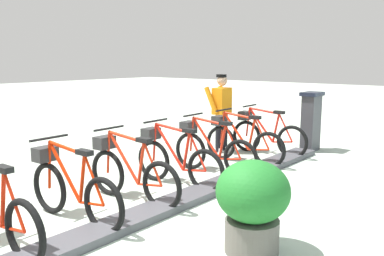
% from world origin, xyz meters
% --- Properties ---
extents(ground_plane, '(60.00, 60.00, 0.00)m').
position_xyz_m(ground_plane, '(0.00, 0.00, 0.00)').
color(ground_plane, '#AFBDAC').
extents(dock_rail_base, '(0.44, 10.24, 0.10)m').
position_xyz_m(dock_rail_base, '(0.00, 0.00, 0.05)').
color(dock_rail_base, '#47474C').
rests_on(dock_rail_base, ground).
extents(payment_kiosk, '(0.36, 0.52, 1.28)m').
position_xyz_m(payment_kiosk, '(0.05, -5.46, 0.67)').
color(payment_kiosk, '#38383D').
rests_on(payment_kiosk, ground).
extents(bike_docked_0, '(1.72, 0.54, 1.02)m').
position_xyz_m(bike_docked_0, '(0.62, -4.52, 0.43)').
color(bike_docked_0, black).
rests_on(bike_docked_0, ground).
extents(bike_docked_1, '(1.72, 0.54, 1.02)m').
position_xyz_m(bike_docked_1, '(0.62, -3.57, 0.43)').
color(bike_docked_1, black).
rests_on(bike_docked_1, ground).
extents(bike_docked_2, '(1.72, 0.54, 1.02)m').
position_xyz_m(bike_docked_2, '(0.62, -2.63, 0.43)').
color(bike_docked_2, black).
rests_on(bike_docked_2, ground).
extents(bike_docked_3, '(1.72, 0.54, 1.02)m').
position_xyz_m(bike_docked_3, '(0.62, -1.68, 0.43)').
color(bike_docked_3, black).
rests_on(bike_docked_3, ground).
extents(bike_docked_4, '(1.72, 0.54, 1.02)m').
position_xyz_m(bike_docked_4, '(0.62, -0.74, 0.43)').
color(bike_docked_4, black).
rests_on(bike_docked_4, ground).
extents(bike_docked_5, '(1.72, 0.54, 1.02)m').
position_xyz_m(bike_docked_5, '(0.62, 0.20, 0.43)').
color(bike_docked_5, black).
rests_on(bike_docked_5, ground).
extents(worker_near_rack, '(0.47, 0.63, 1.66)m').
position_xyz_m(worker_near_rack, '(1.48, -4.12, 0.91)').
color(worker_near_rack, white).
rests_on(worker_near_rack, ground).
extents(planter_bush, '(0.76, 0.76, 0.97)m').
position_xyz_m(planter_bush, '(-1.51, -0.51, 0.54)').
color(planter_bush, '#59544C').
rests_on(planter_bush, ground).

